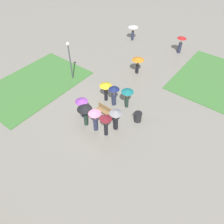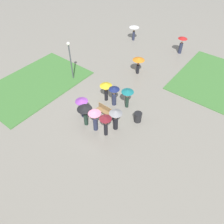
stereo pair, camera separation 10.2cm
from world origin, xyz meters
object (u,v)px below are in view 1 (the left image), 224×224
object	(u,v)px
crowd_person_black	(85,111)
crowd_person_teal	(127,95)
crowd_person_navy	(114,93)
park_bench	(106,111)
crowd_person_pink	(95,118)
lamp_post	(69,56)
trash_bin	(138,117)
crowd_person_grey	(116,116)
lone_walker_far_path	(138,61)
crowd_person_purple	(82,105)
lone_walker_near_lawn	(133,29)
crowd_person_maroon	(106,123)
lone_walker_mid_plaza	(181,42)
crowd_person_yellow	(106,87)

from	to	relation	value
crowd_person_black	crowd_person_teal	size ratio (longest dim) A/B	1.05
crowd_person_black	crowd_person_navy	bearing A→B (deg)	147.26
park_bench	crowd_person_pink	bearing A→B (deg)	-77.45
lamp_post	crowd_person_teal	distance (m)	6.68
trash_bin	crowd_person_teal	size ratio (longest dim) A/B	0.47
crowd_person_grey	crowd_person_navy	bearing A→B (deg)	-46.56
trash_bin	crowd_person_black	xyz separation A→B (m)	(-3.01, -2.81, 1.03)
lamp_post	crowd_person_grey	world-z (taller)	lamp_post
crowd_person_teal	lone_walker_far_path	bearing A→B (deg)	108.16
crowd_person_purple	lone_walker_far_path	world-z (taller)	crowd_person_purple
lone_walker_near_lawn	lone_walker_far_path	bearing A→B (deg)	-174.60
crowd_person_purple	crowd_person_maroon	bearing A→B (deg)	19.87
lamp_post	crowd_person_purple	xyz separation A→B (m)	(4.42, -3.22, -1.23)
lone_walker_far_path	lone_walker_near_lawn	bearing A→B (deg)	57.40
park_bench	crowd_person_grey	bearing A→B (deg)	-22.71
crowd_person_maroon	crowd_person_pink	distance (m)	0.94
lamp_post	crowd_person_black	world-z (taller)	lamp_post
crowd_person_teal	crowd_person_pink	bearing A→B (deg)	-101.35
crowd_person_purple	lone_walker_mid_plaza	xyz separation A→B (m)	(1.71, 14.38, 0.02)
park_bench	trash_bin	size ratio (longest dim) A/B	1.99
park_bench	crowd_person_black	distance (m)	2.09
park_bench	crowd_person_navy	xyz separation A→B (m)	(-0.29, 1.47, 0.77)
crowd_person_grey	park_bench	bearing A→B (deg)	-20.17
lamp_post	crowd_person_teal	world-z (taller)	lamp_post
lamp_post	crowd_person_maroon	bearing A→B (deg)	-26.73
crowd_person_maroon	lone_walker_far_path	world-z (taller)	crowd_person_maroon
park_bench	lone_walker_near_lawn	distance (m)	13.79
crowd_person_grey	lone_walker_mid_plaza	bearing A→B (deg)	-81.63
park_bench	crowd_person_maroon	xyz separation A→B (m)	(1.28, -1.58, 0.84)
lamp_post	crowd_person_pink	distance (m)	7.29
trash_bin	crowd_person_maroon	bearing A→B (deg)	-113.02
crowd_person_teal	crowd_person_purple	distance (m)	3.81
lamp_post	lone_walker_mid_plaza	bearing A→B (deg)	61.25
crowd_person_purple	lone_walker_far_path	size ratio (longest dim) A/B	1.01
trash_bin	crowd_person_pink	bearing A→B (deg)	-126.95
crowd_person_teal	crowd_person_grey	xyz separation A→B (m)	(0.74, -2.57, 0.02)
crowd_person_navy	crowd_person_yellow	bearing A→B (deg)	3.95
trash_bin	lone_walker_far_path	xyz separation A→B (m)	(-3.71, 5.64, 1.01)
crowd_person_pink	crowd_person_yellow	bearing A→B (deg)	-123.58
park_bench	lamp_post	size ratio (longest dim) A/B	0.44
crowd_person_grey	lone_walker_mid_plaza	xyz separation A→B (m)	(-1.19, 13.81, -0.00)
crowd_person_black	lone_walker_far_path	world-z (taller)	crowd_person_black
lone_walker_far_path	lone_walker_near_lawn	size ratio (longest dim) A/B	0.99
trash_bin	crowd_person_purple	world-z (taller)	crowd_person_purple
crowd_person_teal	lone_walker_near_lawn	world-z (taller)	lone_walker_near_lawn
crowd_person_black	lone_walker_mid_plaza	world-z (taller)	lone_walker_mid_plaza
lamp_post	trash_bin	bearing A→B (deg)	-6.41
crowd_person_yellow	lone_walker_near_lawn	distance (m)	11.88
trash_bin	crowd_person_purple	bearing A→B (deg)	-148.90
crowd_person_grey	trash_bin	bearing A→B (deg)	-114.58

